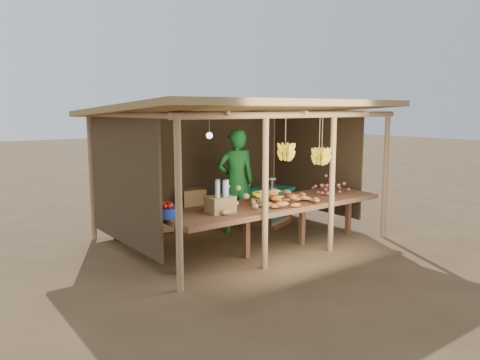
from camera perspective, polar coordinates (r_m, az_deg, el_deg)
ground at (r=8.43m, az=-0.00°, el=-7.07°), size 60.00×60.00×0.00m
stall_structure at (r=8.18m, az=-0.27°, el=6.11°), size 4.70×3.50×2.43m
counter at (r=7.54m, az=4.39°, el=-3.20°), size 3.90×1.05×0.80m
potato_heap at (r=7.01m, az=-0.29°, el=-2.07°), size 0.94×0.64×0.36m
sweet_potato_heap at (r=7.38m, az=5.94°, el=-1.60°), size 1.00×0.75×0.35m
onion_heap at (r=8.51m, az=10.82°, el=-0.34°), size 0.84×0.66×0.35m
banana_pile at (r=7.48m, az=3.23°, el=-1.47°), size 0.60×0.41×0.35m
tomato_basin at (r=6.58m, az=-9.11°, el=-3.76°), size 0.39×0.39×0.20m
bottle_box at (r=6.76m, az=-2.43°, el=-2.47°), size 0.39×0.31×0.48m
vendor at (r=8.64m, az=-0.50°, el=-0.15°), size 0.82×0.68×1.92m
tarp_crate at (r=9.31m, az=3.70°, el=-3.07°), size 0.99×0.93×0.97m
carton_stack at (r=9.09m, az=-6.73°, el=-3.87°), size 1.04×0.47×0.73m
burlap_sacks at (r=8.63m, az=-12.59°, el=-4.93°), size 0.94×0.49×0.66m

